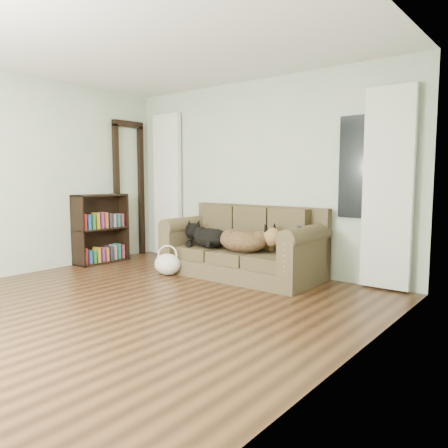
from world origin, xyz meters
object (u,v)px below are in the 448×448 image
Objects in this scene: tote_bag at (168,263)px; bookshelf at (101,229)px; dog_shepherd at (247,241)px; dog_black_lab at (208,237)px; sofa at (241,242)px.

tote_bag is 0.38× the size of bookshelf.
bookshelf is at bearing -179.19° from tote_bag.
dog_shepherd is 0.66× the size of bookshelf.
dog_black_lab is 0.91× the size of dog_shepherd.
sofa is 0.48m from dog_black_lab.
tote_bag is (-0.79, -0.55, -0.29)m from sofa.
sofa is 5.38× the size of tote_bag.
sofa reaches higher than dog_black_lab.
dog_shepherd is at bearing -31.80° from sofa.
bookshelf is (-1.39, -0.02, 0.34)m from tote_bag.
dog_shepherd is at bearing 24.84° from tote_bag.
tote_bag is at bearing -6.17° from bookshelf.
sofa is 0.21m from dog_shepherd.
dog_shepherd reaches higher than tote_bag.
dog_black_lab is 0.60× the size of bookshelf.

